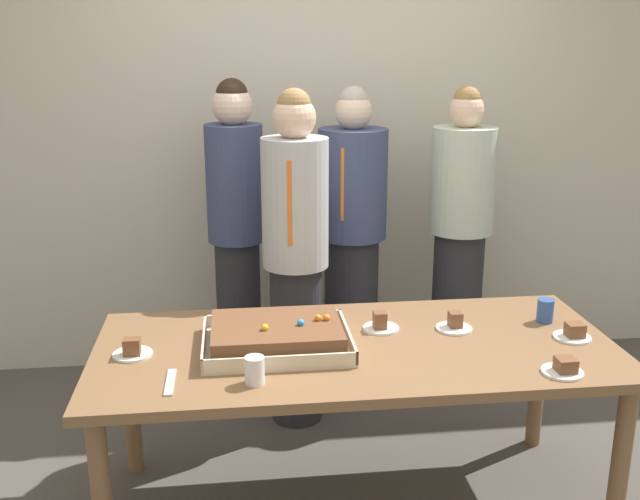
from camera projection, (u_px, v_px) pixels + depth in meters
interior_back_panel at (311, 110)px, 4.18m from camera, size 8.00×0.12×3.00m
party_table at (356, 362)px, 2.89m from camera, size 2.05×0.92×0.73m
sheet_cake at (277, 336)px, 2.83m from camera, size 0.57×0.45×0.12m
plated_slice_near_left at (454, 324)px, 3.01m from camera, size 0.15×0.15×0.07m
plated_slice_near_right at (132, 351)px, 2.75m from camera, size 0.15×0.15×0.07m
plated_slice_far_left at (564, 368)px, 2.61m from camera, size 0.15×0.15×0.06m
plated_slice_far_right at (574, 333)px, 2.92m from camera, size 0.15×0.15×0.06m
plated_slice_center_front at (380, 324)px, 3.01m from camera, size 0.15×0.15×0.08m
drink_cup_nearest at (545, 311)px, 3.09m from camera, size 0.07×0.07×0.10m
drink_cup_middle at (255, 370)px, 2.53m from camera, size 0.07×0.07×0.10m
cake_server_utensil at (170, 382)px, 2.54m from camera, size 0.03×0.20×0.01m
person_serving_front at (296, 255)px, 3.54m from camera, size 0.32×0.32×1.68m
person_green_shirt_behind at (460, 236)px, 3.98m from camera, size 0.35×0.35×1.66m
person_striped_tie_right at (236, 232)px, 3.87m from camera, size 0.30×0.30×1.71m
person_far_right_suit at (352, 237)px, 3.96m from camera, size 0.37×0.37×1.66m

